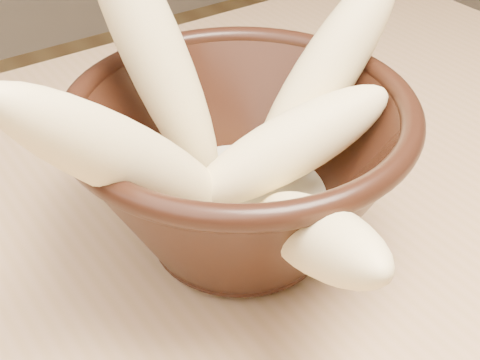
% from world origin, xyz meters
% --- Properties ---
extents(bowl, '(0.23, 0.23, 0.13)m').
position_xyz_m(bowl, '(0.10, 0.03, 0.82)').
color(bowl, black).
rests_on(bowl, table).
extents(milk_puddle, '(0.13, 0.13, 0.02)m').
position_xyz_m(milk_puddle, '(0.10, 0.03, 0.79)').
color(milk_puddle, beige).
rests_on(milk_puddle, bowl).
extents(banana_upright, '(0.09, 0.13, 0.21)m').
position_xyz_m(banana_upright, '(0.07, 0.09, 0.89)').
color(banana_upright, '#EED58D').
rests_on(banana_upright, bowl).
extents(banana_left, '(0.18, 0.07, 0.18)m').
position_xyz_m(banana_left, '(0.01, 0.01, 0.87)').
color(banana_left, '#EED58D').
rests_on(banana_left, bowl).
extents(banana_right, '(0.15, 0.04, 0.16)m').
position_xyz_m(banana_right, '(0.17, 0.03, 0.87)').
color(banana_right, '#EED58D').
rests_on(banana_right, bowl).
extents(banana_across, '(0.16, 0.08, 0.09)m').
position_xyz_m(banana_across, '(0.12, 0.00, 0.85)').
color(banana_across, '#EED58D').
rests_on(banana_across, bowl).
extents(banana_front, '(0.09, 0.17, 0.12)m').
position_xyz_m(banana_front, '(0.08, -0.06, 0.84)').
color(banana_front, '#EED58D').
rests_on(banana_front, bowl).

